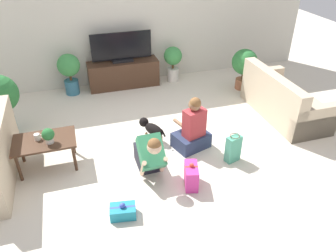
{
  "coord_description": "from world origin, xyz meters",
  "views": [
    {
      "loc": [
        -1.07,
        -4.12,
        3.05
      ],
      "look_at": [
        0.14,
        -0.18,
        0.45
      ],
      "focal_mm": 35.0,
      "sensor_mm": 36.0,
      "label": 1
    }
  ],
  "objects_px": {
    "coffee_table": "(45,143)",
    "tv_console": "(124,74)",
    "potted_plant_back_left": "(69,70)",
    "person_kneeling": "(150,154)",
    "dog": "(151,128)",
    "tabletop_plant": "(48,135)",
    "gift_box_b": "(123,211)",
    "sofa_right": "(283,101)",
    "potted_plant_corner_right": "(244,64)",
    "gift_box_a": "(191,176)",
    "gift_bag_a": "(233,149)",
    "potted_plant_back_right": "(173,60)",
    "mug": "(37,137)",
    "tv": "(122,49)",
    "person_sitting": "(192,130)"
  },
  "relations": [
    {
      "from": "dog",
      "to": "tabletop_plant",
      "type": "distance_m",
      "value": 1.59
    },
    {
      "from": "gift_box_a",
      "to": "gift_bag_a",
      "type": "height_order",
      "value": "gift_bag_a"
    },
    {
      "from": "person_kneeling",
      "to": "gift_box_a",
      "type": "distance_m",
      "value": 0.64
    },
    {
      "from": "person_kneeling",
      "to": "gift_box_b",
      "type": "xyz_separation_m",
      "value": [
        -0.52,
        -0.7,
        -0.24
      ]
    },
    {
      "from": "tv_console",
      "to": "potted_plant_back_right",
      "type": "relative_size",
      "value": 1.9
    },
    {
      "from": "sofa_right",
      "to": "potted_plant_corner_right",
      "type": "bearing_deg",
      "value": 6.82
    },
    {
      "from": "sofa_right",
      "to": "potted_plant_corner_right",
      "type": "xyz_separation_m",
      "value": [
        -0.15,
        1.23,
        0.25
      ]
    },
    {
      "from": "sofa_right",
      "to": "tv_console",
      "type": "xyz_separation_m",
      "value": [
        -2.51,
        2.07,
        -0.02
      ]
    },
    {
      "from": "gift_box_b",
      "to": "gift_bag_a",
      "type": "relative_size",
      "value": 0.76
    },
    {
      "from": "potted_plant_back_left",
      "to": "tabletop_plant",
      "type": "xyz_separation_m",
      "value": [
        -0.38,
        -2.41,
        0.06
      ]
    },
    {
      "from": "potted_plant_back_left",
      "to": "tabletop_plant",
      "type": "distance_m",
      "value": 2.44
    },
    {
      "from": "tv_console",
      "to": "tv",
      "type": "height_order",
      "value": "tv"
    },
    {
      "from": "person_sitting",
      "to": "mug",
      "type": "bearing_deg",
      "value": -22.83
    },
    {
      "from": "sofa_right",
      "to": "potted_plant_back_right",
      "type": "xyz_separation_m",
      "value": [
        -1.43,
        2.02,
        0.18
      ]
    },
    {
      "from": "potted_plant_back_left",
      "to": "gift_bag_a",
      "type": "height_order",
      "value": "potted_plant_back_left"
    },
    {
      "from": "sofa_right",
      "to": "tv",
      "type": "height_order",
      "value": "tv"
    },
    {
      "from": "potted_plant_back_right",
      "to": "person_kneeling",
      "type": "xyz_separation_m",
      "value": [
        -1.26,
        -2.89,
        -0.15
      ]
    },
    {
      "from": "tv_console",
      "to": "potted_plant_corner_right",
      "type": "xyz_separation_m",
      "value": [
        2.37,
        -0.85,
        0.26
      ]
    },
    {
      "from": "coffee_table",
      "to": "potted_plant_back_left",
      "type": "height_order",
      "value": "potted_plant_back_left"
    },
    {
      "from": "potted_plant_back_left",
      "to": "dog",
      "type": "bearing_deg",
      "value": -61.6
    },
    {
      "from": "potted_plant_corner_right",
      "to": "potted_plant_back_left",
      "type": "height_order",
      "value": "potted_plant_corner_right"
    },
    {
      "from": "potted_plant_back_left",
      "to": "gift_box_a",
      "type": "relative_size",
      "value": 2.26
    },
    {
      "from": "tv",
      "to": "gift_bag_a",
      "type": "distance_m",
      "value": 3.27
    },
    {
      "from": "potted_plant_back_right",
      "to": "tv",
      "type": "bearing_deg",
      "value": 177.36
    },
    {
      "from": "tv",
      "to": "potted_plant_back_left",
      "type": "relative_size",
      "value": 1.47
    },
    {
      "from": "sofa_right",
      "to": "person_sitting",
      "type": "distance_m",
      "value": 1.97
    },
    {
      "from": "dog",
      "to": "mug",
      "type": "height_order",
      "value": "mug"
    },
    {
      "from": "tabletop_plant",
      "to": "dog",
      "type": "bearing_deg",
      "value": 11.8
    },
    {
      "from": "potted_plant_back_left",
      "to": "person_kneeling",
      "type": "height_order",
      "value": "potted_plant_back_left"
    },
    {
      "from": "sofa_right",
      "to": "gift_box_b",
      "type": "xyz_separation_m",
      "value": [
        -3.21,
        -1.57,
        -0.22
      ]
    },
    {
      "from": "coffee_table",
      "to": "person_sitting",
      "type": "height_order",
      "value": "person_sitting"
    },
    {
      "from": "coffee_table",
      "to": "tv_console",
      "type": "xyz_separation_m",
      "value": [
        1.55,
        2.37,
        -0.12
      ]
    },
    {
      "from": "dog",
      "to": "gift_bag_a",
      "type": "height_order",
      "value": "gift_bag_a"
    },
    {
      "from": "mug",
      "to": "dog",
      "type": "bearing_deg",
      "value": 6.5
    },
    {
      "from": "gift_box_a",
      "to": "mug",
      "type": "distance_m",
      "value": 2.19
    },
    {
      "from": "potted_plant_corner_right",
      "to": "gift_bag_a",
      "type": "bearing_deg",
      "value": -120.9
    },
    {
      "from": "coffee_table",
      "to": "tv",
      "type": "distance_m",
      "value": 2.86
    },
    {
      "from": "coffee_table",
      "to": "sofa_right",
      "type": "bearing_deg",
      "value": 4.19
    },
    {
      "from": "gift_box_b",
      "to": "potted_plant_back_left",
      "type": "bearing_deg",
      "value": 96.2
    },
    {
      "from": "sofa_right",
      "to": "gift_bag_a",
      "type": "height_order",
      "value": "sofa_right"
    },
    {
      "from": "tv",
      "to": "tabletop_plant",
      "type": "height_order",
      "value": "tv"
    },
    {
      "from": "potted_plant_corner_right",
      "to": "potted_plant_back_right",
      "type": "height_order",
      "value": "potted_plant_corner_right"
    },
    {
      "from": "dog",
      "to": "gift_bag_a",
      "type": "bearing_deg",
      "value": 109.42
    },
    {
      "from": "potted_plant_back_left",
      "to": "tv_console",
      "type": "bearing_deg",
      "value": 2.64
    },
    {
      "from": "mug",
      "to": "tv_console",
      "type": "bearing_deg",
      "value": 55.16
    },
    {
      "from": "tv_console",
      "to": "gift_box_a",
      "type": "xyz_separation_m",
      "value": [
        0.28,
        -3.36,
        -0.12
      ]
    },
    {
      "from": "sofa_right",
      "to": "dog",
      "type": "height_order",
      "value": "sofa_right"
    },
    {
      "from": "coffee_table",
      "to": "tv_console",
      "type": "relative_size",
      "value": 0.58
    },
    {
      "from": "tv",
      "to": "mug",
      "type": "height_order",
      "value": "tv"
    },
    {
      "from": "tv",
      "to": "potted_plant_back_left",
      "type": "bearing_deg",
      "value": -177.36
    }
  ]
}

